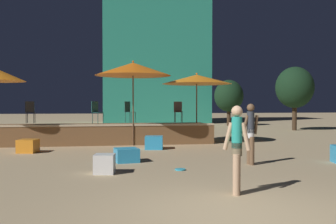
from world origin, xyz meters
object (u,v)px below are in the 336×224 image
Objects in this scene: cube_seat_0 at (105,164)px; person_0 at (251,132)px; patio_umbrella_0 at (133,69)px; person_1 at (237,147)px; patio_umbrella_2 at (197,79)px; frisbee_disc at (180,169)px; cube_seat_2 at (28,146)px; background_tree_1 at (295,88)px; cube_seat_3 at (127,155)px; bistro_chair_0 at (129,110)px; bistro_chair_1 at (30,110)px; cube_seat_1 at (154,143)px; bistro_chair_2 at (178,110)px; bistro_chair_3 at (96,110)px; background_tree_0 at (229,96)px.

person_0 reaches higher than cube_seat_0.
person_1 is (1.32, -8.35, -2.17)m from patio_umbrella_0.
cube_seat_0 is at bearing -120.74° from patio_umbrella_2.
patio_umbrella_2 is 7.77m from cube_seat_0.
patio_umbrella_0 is at bearing -157.17° from person_0.
cube_seat_0 is 1.99× the size of frisbee_disc.
background_tree_1 is (14.21, 8.56, 2.44)m from cube_seat_2.
cube_seat_0 is 0.73× the size of cube_seat_3.
bistro_chair_1 is (-4.05, 0.09, 0.00)m from bistro_chair_0.
person_0 is at bearing -28.89° from cube_seat_2.
cube_seat_1 is 13.08m from background_tree_1.
cube_seat_0 is 7.22m from bistro_chair_0.
cube_seat_3 is 0.45× the size of person_1.
bistro_chair_0 is 1.00× the size of bistro_chair_1.
person_1 is at bearing -81.00° from patio_umbrella_0.
frisbee_disc is (-0.54, 2.61, -0.84)m from person_1.
cube_seat_3 is at bearing 70.37° from cube_seat_0.
bistro_chair_2 is at bearing -45.55° from bistro_chair_0.
cube_seat_0 is 0.59× the size of bistro_chair_3.
person_0 is at bearing 14.71° from frisbee_disc.
bistro_chair_2 is (2.17, 0.10, 0.00)m from bistro_chair_0.
background_tree_0 is at bearing 65.66° from patio_umbrella_2.
patio_umbrella_0 reaches higher than cube_seat_3.
bistro_chair_0 reaches higher than person_1.
background_tree_1 is (7.84, 6.49, -0.01)m from patio_umbrella_2.
bistro_chair_1 is (-4.16, 1.26, -1.63)m from patio_umbrella_0.
person_0 is 1.02× the size of person_1.
person_1 is at bearing -31.47° from person_0.
cube_seat_2 is at bearing 98.38° from bistro_chair_1.
person_1 is at bearing -78.32° from frisbee_disc.
person_0 is (0.14, -5.66, -1.79)m from patio_umbrella_2.
person_0 is 1.84× the size of bistro_chair_0.
cube_seat_2 is 3.14m from bistro_chair_1.
background_tree_1 is (14.69, 5.69, 1.27)m from bistro_chair_1.
bistro_chair_2 is at bearing 65.16° from cube_seat_3.
cube_seat_1 is (0.67, -1.30, -2.79)m from patio_umbrella_0.
bistro_chair_3 is (-4.30, 5.85, 0.51)m from person_0.
patio_umbrella_2 is at bearing 175.67° from person_0.
person_0 reaches higher than cube_seat_1.
bistro_chair_1 is at bearing 99.54° from cube_seat_2.
frisbee_disc is at bearing -81.05° from person_0.
cube_seat_1 is at bearing 150.95° from bistro_chair_1.
cube_seat_1 is 0.18× the size of background_tree_1.
background_tree_1 is (8.48, 5.67, 1.27)m from bistro_chair_2.
bistro_chair_2 is (5.73, 2.88, 1.17)m from cube_seat_2.
patio_umbrella_2 reaches higher than person_0.
cube_seat_0 is 0.15× the size of background_tree_0.
bistro_chair_3 is at bearing 137.60° from cube_seat_1.
cube_seat_1 is 3.11m from cube_seat_3.
person_0 is at bearing -106.57° from background_tree_0.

